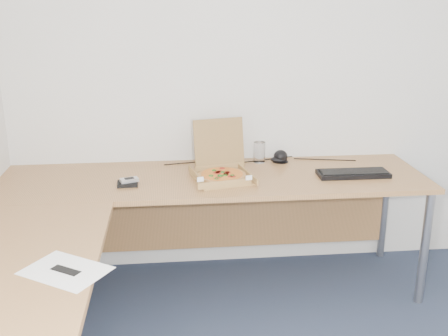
{
  "coord_description": "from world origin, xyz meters",
  "views": [
    {
      "loc": [
        -0.74,
        -1.55,
        1.74
      ],
      "look_at": [
        -0.45,
        1.28,
        0.82
      ],
      "focal_mm": 42.66,
      "sensor_mm": 36.0,
      "label": 1
    }
  ],
  "objects": [
    {
      "name": "phone",
      "position": [
        -0.98,
        1.31,
        0.76
      ],
      "size": [
        0.11,
        0.08,
        0.02
      ],
      "primitive_type": "cube",
      "rotation": [
        0.0,
        0.0,
        0.32
      ],
      "color": "#B2B5BA",
      "rests_on": "wallet"
    },
    {
      "name": "wallet",
      "position": [
        -0.99,
        1.3,
        0.74
      ],
      "size": [
        0.12,
        0.1,
        0.02
      ],
      "primitive_type": "cube",
      "rotation": [
        0.0,
        0.0,
        0.04
      ],
      "color": "black",
      "rests_on": "desk"
    },
    {
      "name": "dome_speaker",
      "position": [
        -0.05,
        1.65,
        0.77
      ],
      "size": [
        0.1,
        0.1,
        0.08
      ],
      "primitive_type": "ellipsoid",
      "color": "black",
      "rests_on": "desk"
    },
    {
      "name": "desk",
      "position": [
        -0.82,
        0.97,
        0.7
      ],
      "size": [
        2.5,
        2.2,
        0.73
      ],
      "color": "#A77240",
      "rests_on": "ground"
    },
    {
      "name": "mouse",
      "position": [
        -0.06,
        1.64,
        0.75
      ],
      "size": [
        0.12,
        0.09,
        0.04
      ],
      "primitive_type": "ellipsoid",
      "rotation": [
        0.0,
        0.0,
        0.2
      ],
      "color": "black",
      "rests_on": "desk"
    },
    {
      "name": "drinking_glass",
      "position": [
        -0.18,
        1.66,
        0.8
      ],
      "size": [
        0.07,
        0.07,
        0.13
      ],
      "primitive_type": "cylinder",
      "color": "white",
      "rests_on": "desk"
    },
    {
      "name": "pizza_box",
      "position": [
        -0.45,
        1.36,
        0.77
      ],
      "size": [
        0.31,
        0.36,
        0.32
      ],
      "rotation": [
        0.0,
        0.0,
        0.22
      ],
      "color": "#A47A43",
      "rests_on": "desk"
    },
    {
      "name": "cable_bundle",
      "position": [
        -0.2,
        1.68,
        0.73
      ],
      "size": [
        0.59,
        0.12,
        0.01
      ],
      "primitive_type": null,
      "rotation": [
        0.0,
        0.0,
        0.14
      ],
      "color": "black",
      "rests_on": "desk"
    },
    {
      "name": "room_shell",
      "position": [
        0.0,
        0.0,
        1.25
      ],
      "size": [
        3.5,
        3.5,
        2.5
      ],
      "primitive_type": null,
      "color": "silver",
      "rests_on": "ground"
    },
    {
      "name": "keyboard",
      "position": [
        0.32,
        1.33,
        0.74
      ],
      "size": [
        0.42,
        0.15,
        0.03
      ],
      "primitive_type": "cube",
      "rotation": [
        0.0,
        0.0,
        -0.01
      ],
      "color": "black",
      "rests_on": "desk"
    },
    {
      "name": "paper_sheet",
      "position": [
        -1.16,
        0.33,
        0.73
      ],
      "size": [
        0.38,
        0.36,
        0.0
      ],
      "primitive_type": "cube",
      "rotation": [
        0.0,
        0.0,
        -0.58
      ],
      "color": "white",
      "rests_on": "desk"
    }
  ]
}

